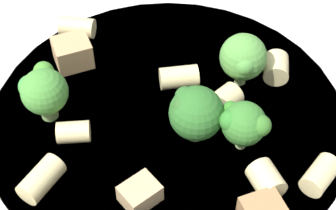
# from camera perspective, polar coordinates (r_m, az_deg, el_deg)

# --- Properties ---
(ground_plane) EXTENTS (2.00, 2.00, 0.00)m
(ground_plane) POSITION_cam_1_polar(r_m,az_deg,el_deg) (0.42, 0.00, -4.22)
(ground_plane) COLOR beige
(pasta_bowl) EXTENTS (0.27, 0.27, 0.04)m
(pasta_bowl) POSITION_cam_1_polar(r_m,az_deg,el_deg) (0.40, 0.00, -2.38)
(pasta_bowl) COLOR silver
(pasta_bowl) RESTS_ON ground_plane
(broccoli_floret_0) EXTENTS (0.03, 0.03, 0.04)m
(broccoli_floret_0) POSITION_cam_1_polar(r_m,az_deg,el_deg) (0.38, -12.56, 1.43)
(broccoli_floret_0) COLOR #84AD60
(broccoli_floret_0) RESTS_ON pasta_bowl
(broccoli_floret_1) EXTENTS (0.04, 0.04, 0.04)m
(broccoli_floret_1) POSITION_cam_1_polar(r_m,az_deg,el_deg) (0.36, 3.04, -0.49)
(broccoli_floret_1) COLOR #84AD60
(broccoli_floret_1) RESTS_ON pasta_bowl
(broccoli_floret_2) EXTENTS (0.03, 0.03, 0.04)m
(broccoli_floret_2) POSITION_cam_1_polar(r_m,az_deg,el_deg) (0.40, 7.67, 4.88)
(broccoli_floret_2) COLOR #93B766
(broccoli_floret_2) RESTS_ON pasta_bowl
(broccoli_floret_3) EXTENTS (0.03, 0.03, 0.04)m
(broccoli_floret_3) POSITION_cam_1_polar(r_m,az_deg,el_deg) (0.36, 7.67, -1.86)
(broccoli_floret_3) COLOR #9EC175
(broccoli_floret_3) RESTS_ON pasta_bowl
(rigatoni_0) EXTENTS (0.03, 0.02, 0.02)m
(rigatoni_0) POSITION_cam_1_polar(r_m,az_deg,el_deg) (0.35, 10.32, -7.13)
(rigatoni_0) COLOR beige
(rigatoni_0) RESTS_ON pasta_bowl
(rigatoni_1) EXTENTS (0.03, 0.03, 0.02)m
(rigatoni_1) POSITION_cam_1_polar(r_m,az_deg,el_deg) (0.41, 10.91, 3.74)
(rigatoni_1) COLOR beige
(rigatoni_1) RESTS_ON pasta_bowl
(rigatoni_2) EXTENTS (0.02, 0.03, 0.02)m
(rigatoni_2) POSITION_cam_1_polar(r_m,az_deg,el_deg) (0.35, -12.74, -7.35)
(rigatoni_2) COLOR beige
(rigatoni_2) RESTS_ON pasta_bowl
(rigatoni_3) EXTENTS (0.03, 0.03, 0.02)m
(rigatoni_3) POSITION_cam_1_polar(r_m,az_deg,el_deg) (0.45, -9.22, 7.81)
(rigatoni_3) COLOR beige
(rigatoni_3) RESTS_ON pasta_bowl
(rigatoni_4) EXTENTS (0.03, 0.03, 0.02)m
(rigatoni_4) POSITION_cam_1_polar(r_m,az_deg,el_deg) (0.40, 1.13, 2.84)
(rigatoni_4) COLOR beige
(rigatoni_4) RESTS_ON pasta_bowl
(rigatoni_5) EXTENTS (0.02, 0.03, 0.02)m
(rigatoni_5) POSITION_cam_1_polar(r_m,az_deg,el_deg) (0.36, 15.19, -6.89)
(rigatoni_5) COLOR beige
(rigatoni_5) RESTS_ON pasta_bowl
(rigatoni_6) EXTENTS (0.02, 0.02, 0.02)m
(rigatoni_6) POSITION_cam_1_polar(r_m,az_deg,el_deg) (0.39, 5.58, 0.34)
(rigatoni_6) COLOR beige
(rigatoni_6) RESTS_ON pasta_bowl
(rigatoni_7) EXTENTS (0.02, 0.03, 0.01)m
(rigatoni_7) POSITION_cam_1_polar(r_m,az_deg,el_deg) (0.37, -9.58, -2.74)
(rigatoni_7) COLOR beige
(rigatoni_7) RESTS_ON pasta_bowl
(chicken_chunk_2) EXTENTS (0.02, 0.02, 0.01)m
(chicken_chunk_2) POSITION_cam_1_polar(r_m,az_deg,el_deg) (0.34, -2.87, -8.96)
(chicken_chunk_2) COLOR tan
(chicken_chunk_2) RESTS_ON pasta_bowl
(chicken_chunk_3) EXTENTS (0.03, 0.03, 0.02)m
(chicken_chunk_3) POSITION_cam_1_polar(r_m,az_deg,el_deg) (0.42, -9.67, 5.26)
(chicken_chunk_3) COLOR tan
(chicken_chunk_3) RESTS_ON pasta_bowl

